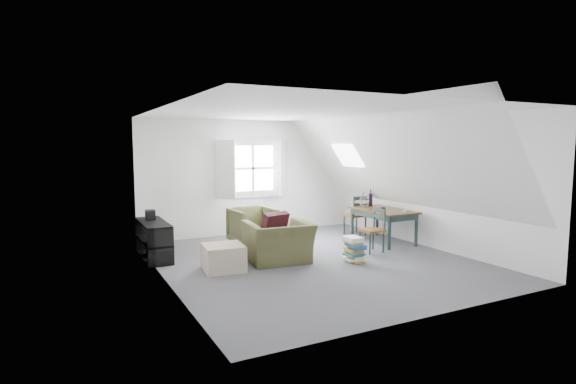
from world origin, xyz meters
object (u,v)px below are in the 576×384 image
dining_table (383,214)px  dining_chair_far (356,215)px  dining_chair_near (373,229)px  media_shelf (154,242)px  ottoman (224,257)px  magazine_stack (354,249)px  armchair_near (279,262)px  armchair_far (253,245)px

dining_table → dining_chair_far: size_ratio=1.54×
dining_chair_near → media_shelf: bearing=-129.0°
ottoman → magazine_stack: bearing=-14.0°
dining_chair_near → media_shelf: size_ratio=0.64×
ottoman → magazine_stack: (2.13, -0.53, 0.01)m
armchair_near → dining_chair_near: 1.92m
armchair_near → dining_chair_near: dining_chair_near is taller
dining_table → magazine_stack: 1.77m
dining_table → media_shelf: 4.45m
dining_table → magazine_stack: dining_table is taller
armchair_near → dining_chair_near: bearing=-178.7°
ottoman → dining_chair_near: bearing=-2.0°
ottoman → dining_table: dining_table is taller
media_shelf → magazine_stack: 3.45m
armchair_far → dining_chair_near: bearing=-44.4°
armchair_far → dining_chair_near: size_ratio=1.02×
armchair_far → dining_table: dining_table is taller
ottoman → dining_chair_near: dining_chair_near is taller
armchair_near → armchair_far: size_ratio=1.28×
ottoman → armchair_far: bearing=52.5°
ottoman → media_shelf: size_ratio=0.48×
dining_chair_far → dining_chair_near: bearing=85.4°
magazine_stack → ottoman: bearing=166.0°
armchair_far → magazine_stack: magazine_stack is taller
armchair_far → magazine_stack: (1.03, -1.96, 0.21)m
media_shelf → magazine_stack: size_ratio=2.96×
armchair_far → magazine_stack: size_ratio=1.92×
armchair_near → ottoman: size_ratio=1.73×
armchair_far → dining_chair_near: (1.76, -1.53, 0.42)m
dining_chair_far → dining_chair_near: dining_chair_far is taller
armchair_far → ottoman: bearing=-130.9°
armchair_near → magazine_stack: magazine_stack is taller
armchair_near → dining_table: bearing=-164.9°
dining_chair_far → ottoman: bearing=39.4°
dining_table → dining_chair_far: 0.83m
armchair_near → media_shelf: size_ratio=0.83×
armchair_far → dining_chair_far: dining_chair_far is taller
armchair_far → dining_chair_near: 2.37m
armchair_near → dining_chair_near: size_ratio=1.31×
ottoman → media_shelf: media_shelf is taller
armchair_far → armchair_near: bearing=-97.9°
armchair_far → ottoman: 1.82m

